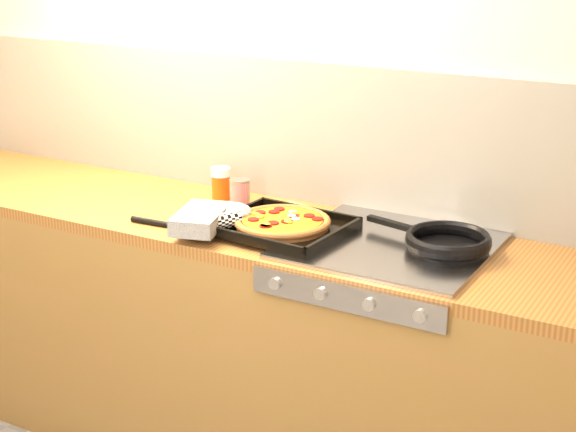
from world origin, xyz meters
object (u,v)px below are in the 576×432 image
Objects in this scene: frying_pan at (446,242)px; tomato_can at (240,193)px; pizza_on_tray at (261,222)px; juice_glass at (221,183)px.

frying_pan is 4.46× the size of tomato_can.
juice_glass is (-0.32, 0.25, 0.02)m from pizza_on_tray.
frying_pan is at bearing 12.48° from pizza_on_tray.
pizza_on_tray reaches higher than frying_pan.
tomato_can is at bearing 135.80° from pizza_on_tray.
pizza_on_tray is at bearing -167.52° from frying_pan.
juice_glass is at bearing 141.91° from pizza_on_tray.
pizza_on_tray is 5.26× the size of tomato_can.
juice_glass reaches higher than tomato_can.
juice_glass is (-0.11, 0.05, 0.01)m from tomato_can.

